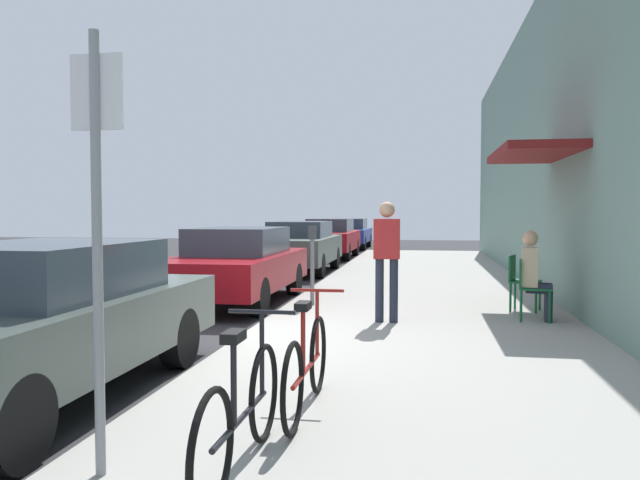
{
  "coord_description": "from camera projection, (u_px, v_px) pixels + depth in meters",
  "views": [
    {
      "loc": [
        2.27,
        -7.34,
        1.68
      ],
      "look_at": [
        0.01,
        6.22,
        1.05
      ],
      "focal_mm": 34.73,
      "sensor_mm": 36.0,
      "label": 1
    }
  ],
  "objects": [
    {
      "name": "ground_plane",
      "position": [
        237.0,
        347.0,
        7.68
      ],
      "size": [
        60.0,
        60.0,
        0.0
      ],
      "primitive_type": "plane",
      "color": "#2D2D30"
    },
    {
      "name": "sidewalk_slab",
      "position": [
        421.0,
        320.0,
        9.28
      ],
      "size": [
        4.5,
        32.0,
        0.12
      ],
      "primitive_type": "cube",
      "color": "#9E9B93",
      "rests_on": "ground_plane"
    },
    {
      "name": "building_facade",
      "position": [
        594.0,
        117.0,
        8.75
      ],
      "size": [
        1.4,
        32.0,
        6.04
      ],
      "color": "gray",
      "rests_on": "ground_plane"
    },
    {
      "name": "parked_car_0",
      "position": [
        35.0,
        320.0,
        5.45
      ],
      "size": [
        1.8,
        4.4,
        1.4
      ],
      "color": "#47514C",
      "rests_on": "ground_plane"
    },
    {
      "name": "parked_car_1",
      "position": [
        237.0,
        264.0,
        11.35
      ],
      "size": [
        1.8,
        4.4,
        1.39
      ],
      "color": "maroon",
      "rests_on": "ground_plane"
    },
    {
      "name": "parked_car_2",
      "position": [
        300.0,
        246.0,
        17.09
      ],
      "size": [
        1.8,
        4.4,
        1.41
      ],
      "color": "#47514C",
      "rests_on": "ground_plane"
    },
    {
      "name": "parked_car_3",
      "position": [
        330.0,
        238.0,
        22.63
      ],
      "size": [
        1.8,
        4.4,
        1.43
      ],
      "color": "maroon",
      "rests_on": "ground_plane"
    },
    {
      "name": "parked_car_4",
      "position": [
        349.0,
        233.0,
        28.39
      ],
      "size": [
        1.8,
        4.4,
        1.37
      ],
      "color": "navy",
      "rests_on": "ground_plane"
    },
    {
      "name": "parking_meter",
      "position": [
        312.0,
        259.0,
        10.3
      ],
      "size": [
        0.12,
        0.1,
        1.32
      ],
      "color": "slate",
      "rests_on": "sidewalk_slab"
    },
    {
      "name": "street_sign",
      "position": [
        97.0,
        218.0,
        3.6
      ],
      "size": [
        0.32,
        0.06,
        2.6
      ],
      "color": "gray",
      "rests_on": "sidewalk_slab"
    },
    {
      "name": "bicycle_0",
      "position": [
        307.0,
        366.0,
        4.81
      ],
      "size": [
        0.46,
        1.71,
        0.9
      ],
      "color": "black",
      "rests_on": "sidewalk_slab"
    },
    {
      "name": "bicycle_1",
      "position": [
        242.0,
        413.0,
        3.68
      ],
      "size": [
        0.46,
        1.71,
        0.9
      ],
      "color": "black",
      "rests_on": "sidewalk_slab"
    },
    {
      "name": "cafe_chair_0",
      "position": [
        529.0,
        285.0,
        8.86
      ],
      "size": [
        0.5,
        0.5,
        0.87
      ],
      "color": "#14592D",
      "rests_on": "sidewalk_slab"
    },
    {
      "name": "seated_patron_0",
      "position": [
        534.0,
        272.0,
        8.84
      ],
      "size": [
        0.47,
        0.41,
        1.29
      ],
      "color": "#232838",
      "rests_on": "sidewalk_slab"
    },
    {
      "name": "cafe_chair_1",
      "position": [
        520.0,
        279.0,
        9.73
      ],
      "size": [
        0.56,
        0.56,
        0.87
      ],
      "color": "#14592D",
      "rests_on": "sidewalk_slab"
    },
    {
      "name": "pedestrian_standing",
      "position": [
        387.0,
        252.0,
        8.69
      ],
      "size": [
        0.36,
        0.22,
        1.7
      ],
      "color": "#232838",
      "rests_on": "sidewalk_slab"
    }
  ]
}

